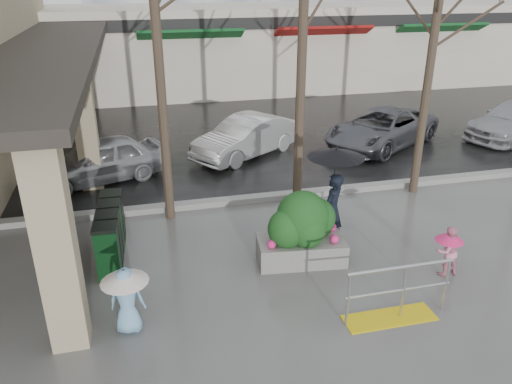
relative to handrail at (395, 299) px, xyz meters
name	(u,v)px	position (x,y,z in m)	size (l,w,h in m)	color
ground	(295,289)	(-1.36, 1.20, -0.38)	(120.00, 120.00, 0.00)	#51514F
street_asphalt	(178,75)	(-1.36, 23.20, -0.37)	(120.00, 36.00, 0.01)	black
curb	(247,199)	(-1.36, 5.20, -0.30)	(120.00, 0.30, 0.15)	gray
canopy_slab	(47,43)	(-6.16, 9.20, 3.25)	(2.80, 18.00, 0.25)	#2D2823
pillar_front	(56,245)	(-5.26, 0.70, 1.37)	(0.55, 0.55, 3.50)	tan
pillar_back	(85,125)	(-5.26, 7.20, 1.37)	(0.55, 0.55, 3.50)	tan
storefront_row	(224,48)	(0.64, 19.17, 1.64)	(34.00, 6.74, 4.00)	beige
handrail	(395,299)	(0.00, 0.00, 0.00)	(1.90, 0.50, 1.03)	yellow
woman	(334,189)	(-0.11, 2.62, 0.94)	(1.16, 1.16, 2.23)	black
child_pink	(448,248)	(1.64, 1.02, 0.20)	(0.54, 0.54, 1.01)	pink
child_blue	(126,293)	(-4.36, 0.75, 0.34)	(0.77, 0.77, 1.16)	#7BB2DC
planter	(302,228)	(-0.93, 2.16, 0.36)	(1.84, 1.09, 1.53)	slate
news_boxes	(111,233)	(-4.67, 3.22, 0.19)	(0.55, 2.02, 1.12)	black
car_a	(98,160)	(-5.08, 7.56, 0.25)	(1.49, 3.70, 1.26)	#A6A7AB
car_b	(246,137)	(-0.60, 8.70, 0.25)	(1.33, 3.82, 1.26)	silver
car_c	(382,128)	(4.09, 8.61, 0.25)	(2.09, 4.53, 1.26)	#5A5B61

